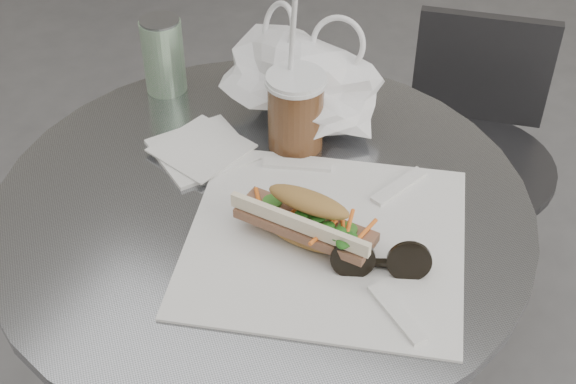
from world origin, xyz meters
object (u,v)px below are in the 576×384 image
at_px(iced_coffee, 296,110).
at_px(sunglasses, 381,262).
at_px(cafe_table, 265,328).
at_px(banh_mi, 307,220).
at_px(drink_can, 163,55).
at_px(chair_far, 461,198).

xyz_separation_m(iced_coffee, sunglasses, (0.22, -0.20, -0.04)).
height_order(cafe_table, banh_mi, banh_mi).
height_order(banh_mi, drink_can, drink_can).
bearing_deg(iced_coffee, banh_mi, -59.97).
bearing_deg(cafe_table, banh_mi, -26.53).
bearing_deg(iced_coffee, drink_can, 170.94).
relative_size(cafe_table, iced_coffee, 2.88).
height_order(cafe_table, sunglasses, sunglasses).
bearing_deg(drink_can, chair_far, 46.37).
bearing_deg(banh_mi, sunglasses, -2.11).
relative_size(iced_coffee, drink_can, 2.05).
height_order(banh_mi, iced_coffee, iced_coffee).
bearing_deg(chair_far, drink_can, 33.61).
distance_m(banh_mi, sunglasses, 0.11).
relative_size(banh_mi, iced_coffee, 0.89).
bearing_deg(sunglasses, drink_can, 130.74).
bearing_deg(banh_mi, drink_can, 151.01).
height_order(chair_far, sunglasses, sunglasses).
xyz_separation_m(cafe_table, iced_coffee, (-0.02, 0.14, 0.34)).
xyz_separation_m(banh_mi, sunglasses, (0.11, -0.01, -0.02)).
distance_m(chair_far, banh_mi, 0.83).
relative_size(cafe_table, banh_mi, 3.24).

